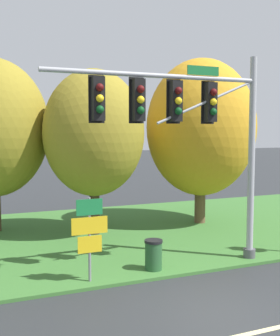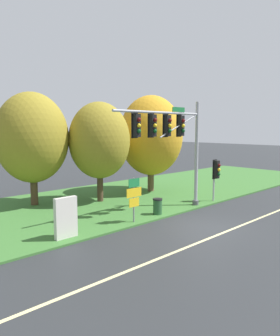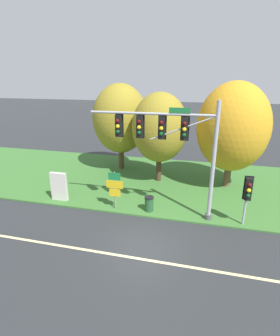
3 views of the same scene
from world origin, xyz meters
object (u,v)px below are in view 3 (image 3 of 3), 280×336
pedestrian_signal_near_kerb (248,192)px  tree_nearest_road (120,119)px  tree_left_of_mast (160,128)px  info_kiosk (59,187)px  trash_bin (149,204)px  tree_behind_signpost (233,127)px  traffic_signal_mast (170,139)px  route_sign_post (115,186)px

pedestrian_signal_near_kerb → tree_nearest_road: 12.41m
pedestrian_signal_near_kerb → tree_left_of_mast: (-5.73, 5.50, 2.12)m
info_kiosk → trash_bin: bearing=-0.4°
tree_nearest_road → trash_bin: (4.12, -7.24, -3.91)m
trash_bin → tree_nearest_road: bearing=119.6°
tree_behind_signpost → traffic_signal_mast: bearing=-124.1°
tree_nearest_road → trash_bin: bearing=-60.4°
tree_left_of_mast → tree_behind_signpost: (5.15, 0.19, 0.24)m
pedestrian_signal_near_kerb → tree_behind_signpost: size_ratio=0.38×
route_sign_post → tree_behind_signpost: 9.29m
traffic_signal_mast → route_sign_post: size_ratio=2.94×
tree_left_of_mast → info_kiosk: bearing=-138.5°
traffic_signal_mast → tree_left_of_mast: size_ratio=1.05×
traffic_signal_mast → trash_bin: bearing=174.0°
pedestrian_signal_near_kerb → tree_left_of_mast: tree_left_of_mast is taller
pedestrian_signal_near_kerb → route_sign_post: 7.49m
route_sign_post → tree_behind_signpost: (6.89, 5.52, 2.92)m
route_sign_post → info_kiosk: (-3.98, 0.28, -0.54)m
pedestrian_signal_near_kerb → tree_nearest_road: (-9.50, 7.65, 2.32)m
pedestrian_signal_near_kerb → tree_left_of_mast: bearing=136.2°
pedestrian_signal_near_kerb → tree_left_of_mast: size_ratio=0.43×
tree_left_of_mast → info_kiosk: size_ratio=3.56×
pedestrian_signal_near_kerb → tree_behind_signpost: tree_behind_signpost is taller
tree_nearest_road → info_kiosk: 8.20m
tree_behind_signpost → trash_bin: tree_behind_signpost is taller
route_sign_post → trash_bin: 2.33m
trash_bin → info_kiosk: bearing=179.6°
trash_bin → tree_left_of_mast: bearing=94.0°
tree_behind_signpost → trash_bin: (-4.80, -5.28, -3.93)m
tree_behind_signpost → tree_left_of_mast: bearing=-177.9°
traffic_signal_mast → tree_nearest_road: size_ratio=0.97×
tree_left_of_mast → trash_bin: (0.36, -5.09, -3.70)m
tree_left_of_mast → info_kiosk: tree_left_of_mast is taller
route_sign_post → tree_nearest_road: (-2.03, 7.47, 2.89)m
tree_nearest_road → info_kiosk: bearing=-105.1°
tree_left_of_mast → trash_bin: tree_left_of_mast is taller
route_sign_post → tree_left_of_mast: tree_left_of_mast is taller
trash_bin → traffic_signal_mast: bearing=-6.0°
traffic_signal_mast → trash_bin: size_ratio=7.63×
route_sign_post → pedestrian_signal_near_kerb: bearing=-1.3°
traffic_signal_mast → tree_left_of_mast: (-1.50, 5.22, -0.40)m
pedestrian_signal_near_kerb → route_sign_post: pedestrian_signal_near_kerb is taller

